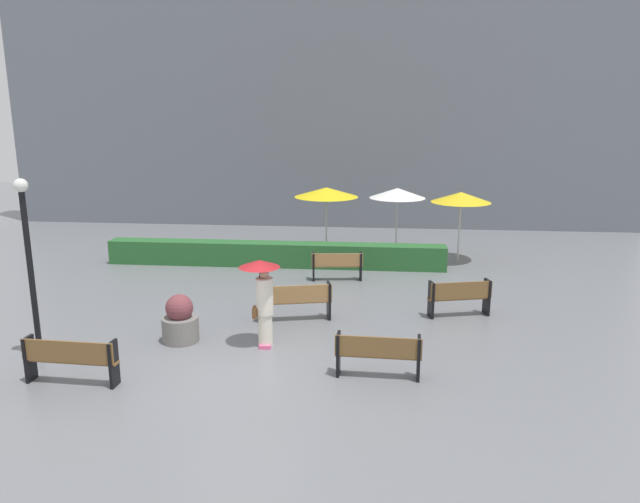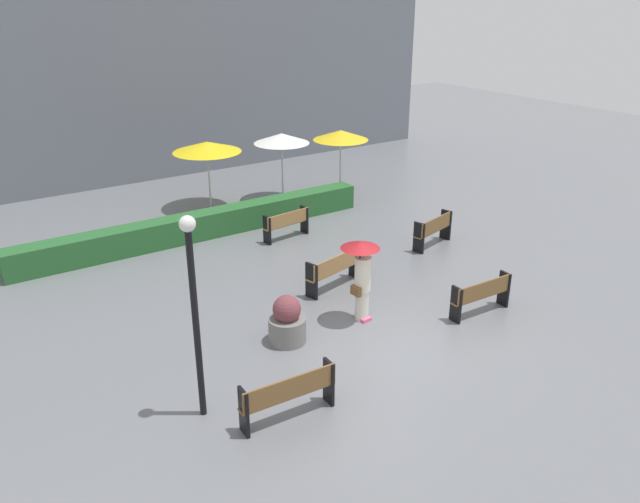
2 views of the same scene
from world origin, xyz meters
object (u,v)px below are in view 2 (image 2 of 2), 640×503
Objects in this scene: bench_far_right at (434,229)px; patio_umbrella_yellow at (207,147)px; bench_near_right at (482,294)px; patio_umbrella_white at (282,138)px; lamp_post at (194,298)px; bench_mid_center at (335,268)px; patio_umbrella_yellow_far at (341,135)px; bench_near_left at (289,393)px; pedestrian_with_umbrella at (362,271)px; planter_pot at (287,322)px; bench_back_row at (287,223)px.

patio_umbrella_yellow reaches higher than bench_far_right.
bench_near_right is 0.69× the size of patio_umbrella_white.
bench_mid_center is at bearing 30.31° from lamp_post.
bench_far_right is (4.13, 0.71, -0.00)m from bench_mid_center.
patio_umbrella_yellow is 0.97× the size of patio_umbrella_yellow_far.
bench_far_right reaches higher than bench_near_left.
patio_umbrella_white is at bearing 102.68° from bench_far_right.
patio_umbrella_yellow_far reaches higher than pedestrian_with_umbrella.
bench_far_right is at bearing 61.56° from bench_near_right.
patio_umbrella_yellow is at bearing 74.94° from planter_pot.
patio_umbrella_yellow_far is at bearing 50.44° from bench_near_left.
bench_near_left is at bearing -120.99° from bench_back_row.
planter_pot is at bearing -160.49° from bench_far_right.
patio_umbrella_yellow_far is at bearing 34.67° from bench_back_row.
bench_near_left is 0.76× the size of patio_umbrella_white.
pedestrian_with_umbrella is at bearing -122.87° from patio_umbrella_yellow_far.
patio_umbrella_white is at bearing 60.98° from bench_back_row.
lamp_post reaches higher than planter_pot.
patio_umbrella_yellow is (0.10, 7.78, 1.63)m from bench_mid_center.
bench_near_left is 1.16× the size of bench_back_row.
bench_back_row is at bearing 78.03° from bench_mid_center.
bench_back_row is 4.29m from patio_umbrella_white.
pedestrian_with_umbrella is at bearing -105.86° from bench_mid_center.
planter_pot is at bearing 27.00° from lamp_post.
bench_far_right reaches higher than bench_back_row.
planter_pot is at bearing 59.41° from bench_near_left.
bench_mid_center is 0.98× the size of bench_near_left.
planter_pot is 10.29m from patio_umbrella_white.
bench_back_row is at bearing 59.01° from bench_near_left.
bench_mid_center is 6.12m from lamp_post.
bench_far_right is 1.47× the size of planter_pot.
bench_mid_center is 1.08× the size of bench_near_right.
bench_mid_center is at bearing -126.58° from patio_umbrella_yellow_far.
bench_mid_center is 8.26m from patio_umbrella_yellow_far.
bench_far_right is (2.07, 3.82, 0.02)m from bench_near_right.
lamp_post is at bearing 178.70° from bench_near_right.
lamp_post is 11.90m from patio_umbrella_yellow.
bench_mid_center reaches higher than bench_near_left.
pedestrian_with_umbrella is 9.56m from patio_umbrella_yellow.
bench_mid_center is at bearing 74.14° from pedestrian_with_umbrella.
patio_umbrella_yellow_far reaches higher than bench_mid_center.
bench_far_right is 0.43× the size of lamp_post.
patio_umbrella_yellow is 2.67m from patio_umbrella_white.
bench_mid_center is at bearing 46.06° from bench_near_left.
patio_umbrella_yellow is (0.58, 9.50, 0.93)m from pedestrian_with_umbrella.
patio_umbrella_yellow_far is (4.72, -1.29, 0.06)m from patio_umbrella_yellow.
bench_mid_center is 3.79m from bench_back_row.
patio_umbrella_yellow_far is at bearing 73.97° from bench_near_right.
bench_far_right is 8.30m from patio_umbrella_yellow.
bench_back_row is at bearing 48.76° from lamp_post.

